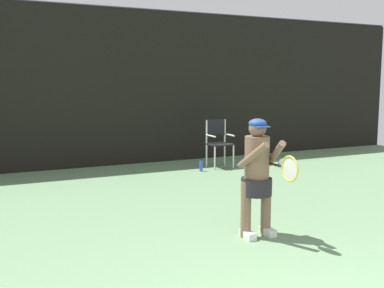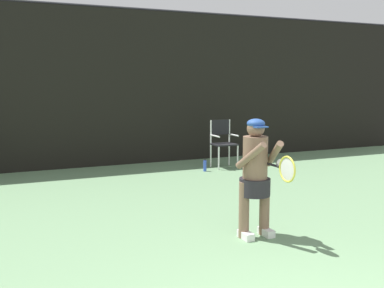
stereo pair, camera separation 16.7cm
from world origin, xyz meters
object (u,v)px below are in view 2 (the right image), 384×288
(umpire_chair, at_px, (223,140))
(tennis_player, at_px, (256,173))
(water_bottle, at_px, (205,166))
(tennis_racket, at_px, (286,169))

(umpire_chair, distance_m, tennis_player, 4.83)
(water_bottle, bearing_deg, tennis_racket, -104.06)
(umpire_chair, xyz_separation_m, tennis_racket, (-1.75, -4.93, 0.32))
(tennis_racket, bearing_deg, umpire_chair, 55.98)
(water_bottle, xyz_separation_m, tennis_player, (-1.27, -4.15, 0.70))
(water_bottle, xyz_separation_m, tennis_racket, (-1.16, -4.63, 0.82))
(water_bottle, bearing_deg, umpire_chair, 26.49)
(tennis_player, xyz_separation_m, tennis_racket, (0.11, -0.48, 0.12))
(umpire_chair, bearing_deg, tennis_racket, -109.58)
(tennis_player, bearing_deg, tennis_racket, -76.73)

